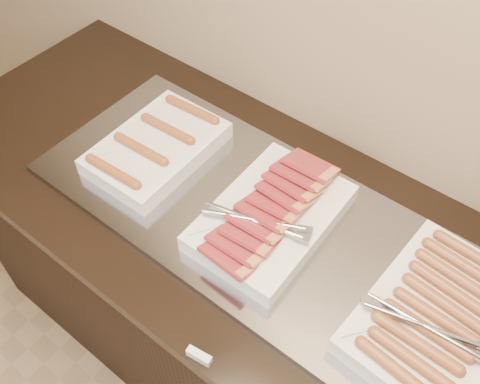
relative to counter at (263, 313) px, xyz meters
name	(u,v)px	position (x,y,z in m)	size (l,w,h in m)	color
counter	(263,313)	(0.00, 0.00, 0.00)	(2.06, 0.76, 0.90)	black
warming_tray	(261,220)	(-0.02, 0.00, 0.46)	(1.20, 0.50, 0.02)	#9295A0
dish_left	(157,147)	(-0.38, 0.00, 0.50)	(0.25, 0.36, 0.07)	silver
dish_center	(270,216)	(0.00, 0.00, 0.50)	(0.28, 0.41, 0.10)	silver
dish_right	(435,316)	(0.43, 0.00, 0.50)	(0.29, 0.41, 0.08)	silver
label_holder	(199,356)	(0.08, -0.36, 0.46)	(0.06, 0.02, 0.02)	silver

